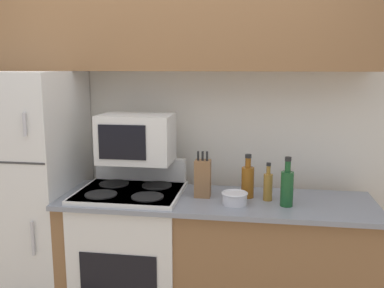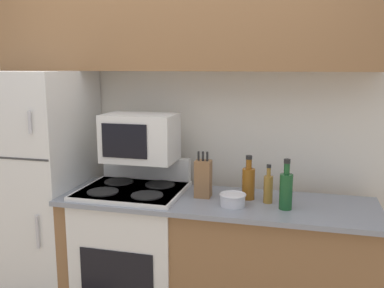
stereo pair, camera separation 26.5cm
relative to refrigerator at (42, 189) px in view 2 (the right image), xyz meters
name	(u,v)px [view 2 (the right image)]	position (x,y,z in m)	size (l,w,h in m)	color
wall_back	(187,128)	(0.99, 0.39, 0.43)	(8.00, 0.05, 2.55)	silver
lower_cabinets	(215,264)	(1.31, -0.07, -0.40)	(1.98, 0.61, 0.90)	brown
refrigerator	(42,189)	(0.00, 0.00, 0.00)	(0.64, 0.74, 1.69)	silver
upper_cabinets	(179,24)	(0.99, 0.21, 1.16)	(2.62, 0.30, 0.62)	brown
stove	(134,252)	(0.75, -0.08, -0.37)	(0.67, 0.59, 1.09)	silver
microwave	(140,137)	(0.76, 0.03, 0.40)	(0.48, 0.32, 0.32)	silver
knife_block	(203,178)	(1.22, -0.06, 0.17)	(0.10, 0.09, 0.30)	brown
bowl	(233,199)	(1.44, -0.18, 0.09)	(0.16, 0.16, 0.08)	silver
bottle_vinegar	(268,188)	(1.63, -0.07, 0.15)	(0.06, 0.06, 0.24)	olive
bottle_whiskey	(248,182)	(1.51, -0.03, 0.16)	(0.08, 0.08, 0.28)	brown
bottle_wine_green	(286,190)	(1.74, -0.16, 0.17)	(0.08, 0.08, 0.30)	#194C23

